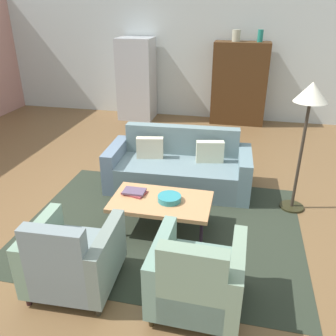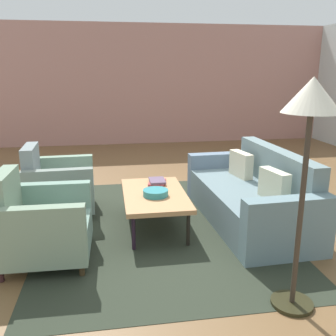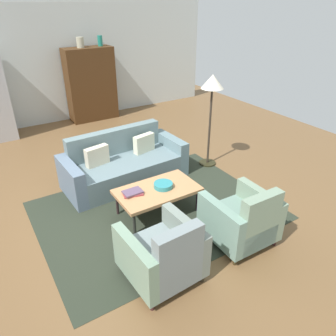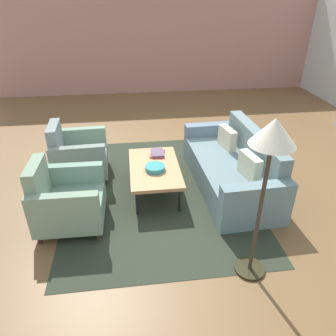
% 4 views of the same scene
% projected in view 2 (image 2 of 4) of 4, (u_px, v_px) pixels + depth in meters
% --- Properties ---
extents(ground_plane, '(11.17, 11.17, 0.00)m').
position_uv_depth(ground_plane, '(192.00, 211.00, 4.76)').
color(ground_plane, brown).
extents(wall_left, '(0.12, 8.73, 2.80)m').
position_uv_depth(wall_left, '(150.00, 85.00, 8.84)').
color(wall_left, tan).
rests_on(wall_left, ground).
extents(area_rug, '(3.40, 2.60, 0.01)m').
position_uv_depth(area_rug, '(159.00, 226.00, 4.30)').
color(area_rug, '#2A3125').
rests_on(area_rug, ground).
extents(couch, '(2.14, 0.99, 0.86)m').
position_uv_depth(couch, '(253.00, 197.00, 4.40)').
color(couch, slate).
rests_on(couch, ground).
extents(coffee_table, '(1.20, 0.70, 0.41)m').
position_uv_depth(coffee_table, '(155.00, 196.00, 4.19)').
color(coffee_table, black).
rests_on(coffee_table, ground).
extents(armchair_left, '(0.83, 0.83, 0.88)m').
position_uv_depth(armchair_left, '(56.00, 187.00, 4.59)').
color(armchair_left, '#2F1D1C').
rests_on(armchair_left, ground).
extents(armchair_right, '(0.81, 0.81, 0.88)m').
position_uv_depth(armchair_right, '(39.00, 226.00, 3.45)').
color(armchair_right, '#392C23').
rests_on(armchair_right, ground).
extents(fruit_bowl, '(0.28, 0.28, 0.07)m').
position_uv_depth(fruit_bowl, '(156.00, 193.00, 4.08)').
color(fruit_bowl, teal).
rests_on(fruit_bowl, coffee_table).
extents(book_stack, '(0.32, 0.26, 0.05)m').
position_uv_depth(book_stack, '(157.00, 181.00, 4.53)').
color(book_stack, '#95383D').
rests_on(book_stack, coffee_table).
extents(floor_lamp, '(0.40, 0.40, 1.72)m').
position_uv_depth(floor_lamp, '(310.00, 118.00, 2.49)').
color(floor_lamp, '#292714').
rests_on(floor_lamp, ground).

